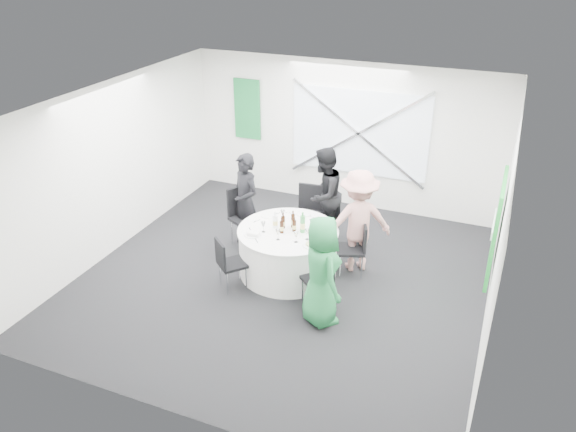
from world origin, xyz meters
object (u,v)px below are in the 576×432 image
at_px(person_man_back, 323,195).
at_px(person_woman_pink, 358,221).
at_px(chair_front_left, 227,261).
at_px(green_water_bottle, 303,224).
at_px(chair_back_right, 357,245).
at_px(chair_front_right, 320,278).
at_px(chair_back, 309,208).
at_px(person_woman_green, 321,271).
at_px(clear_water_bottle, 275,221).
at_px(banquet_table, 288,251).
at_px(person_man_back_left, 245,201).
at_px(chair_back_left, 243,212).

relative_size(person_man_back, person_woman_pink, 1.00).
bearing_deg(chair_front_left, green_water_bottle, -97.75).
relative_size(chair_back_right, chair_front_right, 1.06).
distance_m(chair_back, person_woman_pink, 1.26).
bearing_deg(person_woman_green, clear_water_bottle, 6.17).
height_order(banquet_table, person_man_back_left, person_man_back_left).
height_order(banquet_table, chair_back, chair_back).
bearing_deg(green_water_bottle, person_man_back_left, 156.37).
height_order(person_man_back_left, person_man_back, person_man_back).
distance_m(banquet_table, chair_back_right, 1.07).
relative_size(chair_back_left, green_water_bottle, 3.06).
bearing_deg(person_woman_green, chair_back_left, 9.14).
xyz_separation_m(chair_back_right, green_water_bottle, (-0.77, -0.35, 0.38)).
bearing_deg(green_water_bottle, clear_water_bottle, -177.68).
distance_m(banquet_table, chair_front_left, 1.01).
xyz_separation_m(chair_front_left, person_woman_green, (1.53, -0.20, 0.31)).
bearing_deg(chair_back_right, chair_front_left, -76.20).
bearing_deg(banquet_table, chair_front_left, -130.97).
bearing_deg(person_woman_pink, chair_front_right, 50.93).
bearing_deg(person_woman_pink, chair_back_left, -31.15).
xyz_separation_m(chair_back, clear_water_bottle, (-0.11, -1.19, 0.29)).
bearing_deg(clear_water_bottle, chair_back, 84.69).
bearing_deg(chair_back_left, person_woman_green, -99.80).
height_order(person_woman_green, green_water_bottle, person_woman_green).
bearing_deg(person_man_back_left, chair_front_right, -5.83).
xyz_separation_m(chair_back, chair_back_right, (1.10, -0.82, -0.06)).
height_order(chair_front_right, person_man_back_left, person_man_back_left).
bearing_deg(clear_water_bottle, chair_front_left, -120.29).
bearing_deg(person_woman_green, person_man_back_left, 8.62).
relative_size(chair_back, person_woman_green, 0.61).
height_order(chair_front_left, person_woman_pink, person_woman_pink).
relative_size(chair_front_right, person_man_back_left, 0.50).
xyz_separation_m(chair_back_right, chair_front_right, (-0.24, -1.05, -0.03)).
bearing_deg(green_water_bottle, chair_back, 105.90).
bearing_deg(chair_back_right, green_water_bottle, -85.83).
bearing_deg(chair_back_left, green_water_bottle, -84.74).
relative_size(banquet_table, chair_back_left, 1.52).
xyz_separation_m(banquet_table, person_woman_green, (0.87, -0.96, 0.41)).
relative_size(chair_front_right, person_woman_green, 0.52).
xyz_separation_m(person_woman_green, clear_water_bottle, (-1.09, 0.96, 0.07)).
height_order(chair_back_right, person_man_back_left, person_man_back_left).
bearing_deg(clear_water_bottle, person_woman_pink, 25.43).
bearing_deg(clear_water_bottle, person_man_back, 74.45).
distance_m(chair_back, clear_water_bottle, 1.23).
bearing_deg(person_man_back, clear_water_bottle, -9.38).
bearing_deg(chair_back_left, chair_front_left, -134.65).
height_order(chair_back_right, person_man_back, person_man_back).
bearing_deg(chair_back, chair_front_right, -70.19).
relative_size(banquet_table, green_water_bottle, 4.66).
bearing_deg(chair_back_left, banquet_table, -90.00).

